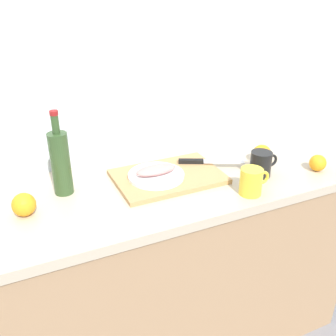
{
  "coord_description": "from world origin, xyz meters",
  "views": [
    {
      "loc": [
        -0.4,
        -1.26,
        1.66
      ],
      "look_at": [
        0.19,
        0.03,
        0.95
      ],
      "focal_mm": 41.1,
      "sensor_mm": 36.0,
      "label": 1
    }
  ],
  "objects_px": {
    "white_plate": "(156,175)",
    "fish_fillet": "(156,170)",
    "coffee_mug_0": "(261,164)",
    "wine_bottle": "(60,162)",
    "coffee_mug_1": "(251,181)",
    "orange_0": "(262,154)",
    "chef_knife": "(203,161)",
    "cutting_board": "(168,177)"
  },
  "relations": [
    {
      "from": "white_plate",
      "to": "fish_fillet",
      "type": "distance_m",
      "value": 0.03
    },
    {
      "from": "coffee_mug_0",
      "to": "white_plate",
      "type": "bearing_deg",
      "value": 162.4
    },
    {
      "from": "wine_bottle",
      "to": "coffee_mug_1",
      "type": "height_order",
      "value": "wine_bottle"
    },
    {
      "from": "wine_bottle",
      "to": "orange_0",
      "type": "xyz_separation_m",
      "value": [
        0.87,
        -0.1,
        -0.09
      ]
    },
    {
      "from": "fish_fillet",
      "to": "chef_knife",
      "type": "height_order",
      "value": "fish_fillet"
    },
    {
      "from": "fish_fillet",
      "to": "coffee_mug_1",
      "type": "distance_m",
      "value": 0.38
    },
    {
      "from": "white_plate",
      "to": "coffee_mug_0",
      "type": "distance_m",
      "value": 0.45
    },
    {
      "from": "chef_knife",
      "to": "orange_0",
      "type": "relative_size",
      "value": 3.28
    },
    {
      "from": "wine_bottle",
      "to": "orange_0",
      "type": "relative_size",
      "value": 4.0
    },
    {
      "from": "chef_knife",
      "to": "coffee_mug_0",
      "type": "height_order",
      "value": "coffee_mug_0"
    },
    {
      "from": "chef_knife",
      "to": "wine_bottle",
      "type": "relative_size",
      "value": 0.82
    },
    {
      "from": "white_plate",
      "to": "chef_knife",
      "type": "height_order",
      "value": "chef_knife"
    },
    {
      "from": "cutting_board",
      "to": "orange_0",
      "type": "xyz_separation_m",
      "value": [
        0.45,
        -0.03,
        0.03
      ]
    },
    {
      "from": "orange_0",
      "to": "coffee_mug_1",
      "type": "bearing_deg",
      "value": -134.7
    },
    {
      "from": "cutting_board",
      "to": "coffee_mug_1",
      "type": "relative_size",
      "value": 3.47
    },
    {
      "from": "white_plate",
      "to": "fish_fillet",
      "type": "bearing_deg",
      "value": 0.0
    },
    {
      "from": "cutting_board",
      "to": "coffee_mug_0",
      "type": "xyz_separation_m",
      "value": [
        0.37,
        -0.14,
        0.04
      ]
    },
    {
      "from": "white_plate",
      "to": "chef_knife",
      "type": "bearing_deg",
      "value": 8.21
    },
    {
      "from": "cutting_board",
      "to": "coffee_mug_0",
      "type": "distance_m",
      "value": 0.4
    },
    {
      "from": "coffee_mug_1",
      "to": "coffee_mug_0",
      "type": "bearing_deg",
      "value": 40.84
    },
    {
      "from": "cutting_board",
      "to": "wine_bottle",
      "type": "distance_m",
      "value": 0.44
    },
    {
      "from": "white_plate",
      "to": "orange_0",
      "type": "distance_m",
      "value": 0.51
    },
    {
      "from": "white_plate",
      "to": "coffee_mug_0",
      "type": "relative_size",
      "value": 1.79
    },
    {
      "from": "fish_fillet",
      "to": "white_plate",
      "type": "bearing_deg",
      "value": 0.0
    },
    {
      "from": "fish_fillet",
      "to": "coffee_mug_1",
      "type": "relative_size",
      "value": 1.37
    },
    {
      "from": "cutting_board",
      "to": "white_plate",
      "type": "distance_m",
      "value": 0.06
    },
    {
      "from": "coffee_mug_0",
      "to": "orange_0",
      "type": "xyz_separation_m",
      "value": [
        0.08,
        0.1,
        -0.01
      ]
    },
    {
      "from": "chef_knife",
      "to": "coffee_mug_1",
      "type": "relative_size",
      "value": 2.16
    },
    {
      "from": "wine_bottle",
      "to": "coffee_mug_0",
      "type": "relative_size",
      "value": 2.58
    },
    {
      "from": "white_plate",
      "to": "wine_bottle",
      "type": "relative_size",
      "value": 0.69
    },
    {
      "from": "cutting_board",
      "to": "chef_knife",
      "type": "height_order",
      "value": "chef_knife"
    },
    {
      "from": "chef_knife",
      "to": "coffee_mug_0",
      "type": "bearing_deg",
      "value": -17.08
    },
    {
      "from": "fish_fillet",
      "to": "wine_bottle",
      "type": "xyz_separation_m",
      "value": [
        -0.36,
        0.07,
        0.08
      ]
    },
    {
      "from": "white_plate",
      "to": "coffee_mug_1",
      "type": "height_order",
      "value": "coffee_mug_1"
    },
    {
      "from": "wine_bottle",
      "to": "orange_0",
      "type": "distance_m",
      "value": 0.88
    },
    {
      "from": "fish_fillet",
      "to": "wine_bottle",
      "type": "bearing_deg",
      "value": 169.52
    },
    {
      "from": "coffee_mug_1",
      "to": "orange_0",
      "type": "distance_m",
      "value": 0.3
    },
    {
      "from": "cutting_board",
      "to": "coffee_mug_1",
      "type": "height_order",
      "value": "coffee_mug_1"
    },
    {
      "from": "white_plate",
      "to": "chef_knife",
      "type": "xyz_separation_m",
      "value": [
        0.24,
        0.03,
        0.0
      ]
    },
    {
      "from": "wine_bottle",
      "to": "coffee_mug_1",
      "type": "distance_m",
      "value": 0.73
    },
    {
      "from": "wine_bottle",
      "to": "coffee_mug_1",
      "type": "bearing_deg",
      "value": -25.43
    },
    {
      "from": "wine_bottle",
      "to": "coffee_mug_0",
      "type": "bearing_deg",
      "value": -14.37
    }
  ]
}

